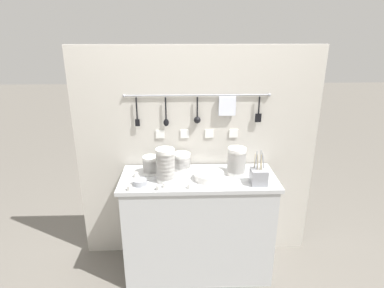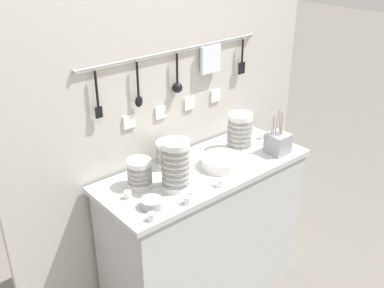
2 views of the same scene
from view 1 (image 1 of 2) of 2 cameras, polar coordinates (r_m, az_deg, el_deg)
ground_plane at (r=2.98m, az=1.03°, el=-21.14°), size 20.00×20.00×0.00m
counter at (r=2.71m, az=1.09°, el=-14.15°), size 1.21×0.48×0.87m
back_wall at (r=2.73m, az=0.86°, el=-2.32°), size 2.01×0.09×1.84m
bowl_stack_tall_left at (r=2.39m, az=-4.74°, el=-3.76°), size 0.14×0.14×0.26m
bowl_stack_wide_centre at (r=2.52m, az=7.93°, el=-3.04°), size 0.14×0.14×0.22m
bowl_stack_back_corner at (r=2.54m, az=-7.36°, el=-3.75°), size 0.12×0.12×0.14m
bowl_stack_short_front at (r=2.60m, az=-1.83°, el=-3.08°), size 0.14×0.14×0.14m
plate_stack at (r=2.45m, az=3.05°, el=-5.68°), size 0.23×0.23×0.06m
steel_mixing_bowl at (r=2.40m, az=-9.26°, el=-6.71°), size 0.10×0.10×0.04m
cutlery_caddy at (r=2.41m, az=11.77°, el=-5.60°), size 0.12×0.12×0.26m
cup_by_caddy at (r=2.52m, az=-9.92°, el=-5.41°), size 0.04×0.04×0.04m
cup_front_right at (r=2.61m, az=12.28°, el=-4.72°), size 0.04×0.04×0.04m
cup_back_right at (r=2.33m, az=-4.74°, el=-7.30°), size 0.04×0.04×0.04m
cup_centre at (r=2.33m, az=-11.02°, el=-7.68°), size 0.04×0.04×0.04m
cup_back_left at (r=2.32m, az=-0.41°, el=-7.47°), size 0.04×0.04×0.04m
cup_edge_far at (r=2.31m, az=-5.95°, el=-7.70°), size 0.04×0.04×0.04m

